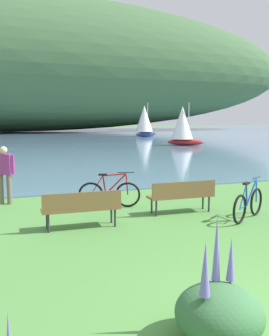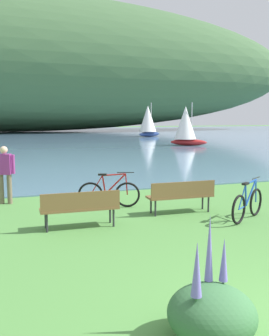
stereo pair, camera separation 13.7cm
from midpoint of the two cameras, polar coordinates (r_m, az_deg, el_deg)
The scene contains 10 objects.
bay_water at distance 52.62m, azimuth -14.70°, elevation 4.62°, with size 180.00×80.00×0.04m, color #5B7F9E.
distant_hillside at distance 70.27m, azimuth -17.87°, elevation 14.77°, with size 110.25×28.00×23.38m, color #42663D.
park_bench_near_camera at distance 8.84m, azimuth -7.70°, elevation -5.70°, with size 1.81×0.51×0.88m.
park_bench_further_along at distance 10.19m, azimuth 7.41°, elevation -3.90°, with size 1.81×0.51×0.88m.
bicycle_leaning_near_bench at distance 10.85m, azimuth -3.47°, elevation -3.81°, with size 1.70×0.63×1.01m.
bicycle_beside_path at distance 9.94m, azimuth 16.99°, elevation -5.20°, with size 1.53×0.99×1.01m.
person_at_shoreline at distance 11.77m, azimuth -18.56°, elevation -0.44°, with size 0.59×0.32×1.71m.
echium_bush_closest_to_camera at distance 4.72m, azimuth 12.34°, elevation -20.36°, with size 1.02×1.02×1.44m.
sailboat_mid_bay at distance 34.39m, azimuth 7.82°, elevation 6.37°, with size 3.18×2.83×3.81m.
sailboat_far_off at distance 49.46m, azimuth 2.12°, elevation 7.10°, with size 3.79×2.98×4.38m.
Camera 2 is at (-3.49, -3.11, 2.55)m, focal length 40.68 mm.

